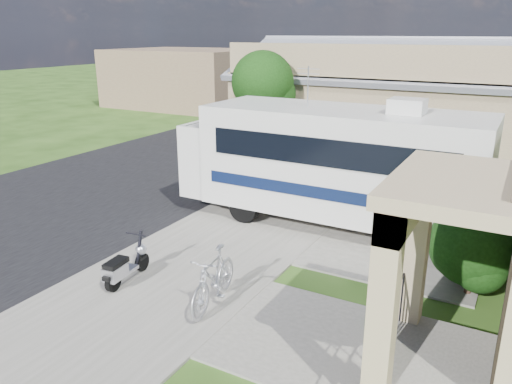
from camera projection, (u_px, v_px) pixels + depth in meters
The scene contains 18 objects.
ground at pixel (221, 282), 10.92m from camera, with size 120.00×120.00×0.00m, color #203D10.
street_slab at pixel (201, 152), 22.69m from camera, with size 9.00×80.00×0.02m, color black.
sidewalk_slab at pixel (337, 170), 19.70m from camera, with size 4.00×80.00×0.06m, color #66645B.
driveway_slab at pixel (353, 227), 13.97m from camera, with size 7.00×6.00×0.05m, color #66645B.
walk_slab at pixel (334, 345), 8.70m from camera, with size 4.00×3.00×0.05m, color #66645B.
warehouse at pixel (392, 109), 21.94m from camera, with size 12.50×8.40×5.04m.
distant_bldg_far at pixel (188, 78), 36.45m from camera, with size 10.00×8.00×4.00m, color brown.
distant_bldg_near at pixel (284, 73), 45.64m from camera, with size 8.00×7.00×3.20m, color #7D694E.
street_tree_a at pixel (266, 86), 19.16m from camera, with size 2.44×2.40×4.58m.
street_tree_b at pixel (350, 66), 27.44m from camera, with size 2.44×2.40×4.73m.
street_tree_c at pixel (392, 63), 35.02m from camera, with size 2.44×2.40×4.42m.
motorhome at pixel (331, 161), 13.75m from camera, with size 8.38×2.76×4.30m.
shrub at pixel (478, 240), 10.07m from camera, with size 1.95×1.86×2.40m.
scooter at pixel (124, 266), 10.69m from camera, with size 0.53×1.47×0.97m.
bicycle at pixel (214, 281), 9.77m from camera, with size 0.54×1.92×1.15m, color #B6B6BE.
pickup_truck at pixel (261, 128), 23.94m from camera, with size 2.68×5.82×1.62m, color silver.
van at pixel (314, 105), 30.50m from camera, with size 2.57×6.33×1.84m, color silver.
garden_hose at pixel (377, 326), 9.12m from camera, with size 0.45×0.45×0.20m, color #167116.
Camera 1 is at (5.40, -8.18, 5.25)m, focal length 35.00 mm.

